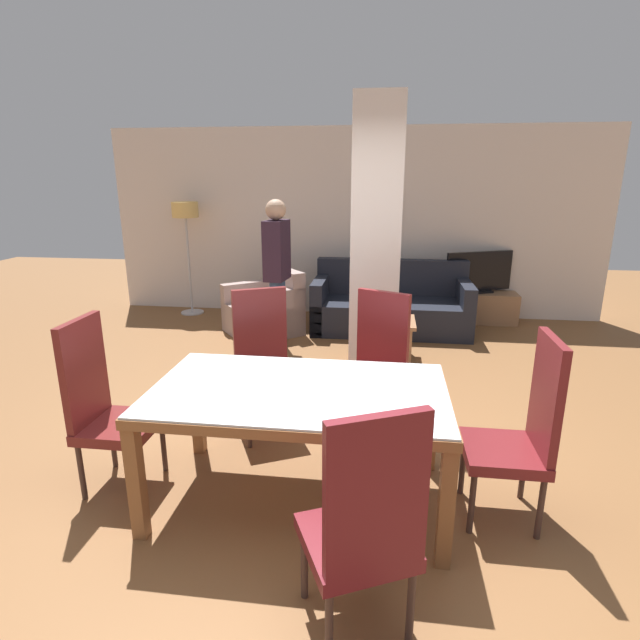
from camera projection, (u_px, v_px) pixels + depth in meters
name	position (u px, v px, depth m)	size (l,w,h in m)	color
ground_plane	(300.00, 498.00, 3.25)	(18.00, 18.00, 0.00)	brown
back_wall	(353.00, 223.00, 7.31)	(7.20, 0.09, 2.70)	silver
divider_pillar	(376.00, 253.00, 4.52)	(0.44, 0.32, 2.70)	silver
dining_table	(299.00, 409.00, 3.08)	(1.81, 1.04, 0.78)	brown
dining_chair_near_right	(365.00, 524.00, 2.12)	(0.61, 0.61, 1.16)	maroon
dining_chair_far_left	(264.00, 360.00, 4.02)	(0.62, 0.62, 1.16)	maroon
dining_chair_head_left	(104.00, 403.00, 3.25)	(0.46, 0.46, 1.16)	maroon
dining_chair_head_right	(523.00, 428.00, 2.92)	(0.46, 0.46, 1.16)	maroon
dining_chair_far_right	(376.00, 364.00, 3.93)	(0.61, 0.61, 1.16)	maroon
sofa	(391.00, 308.00, 6.75)	(2.07, 0.94, 0.91)	black
armchair	(266.00, 311.00, 6.62)	(1.17, 1.17, 0.84)	gray
coffee_table	(383.00, 339.00, 5.68)	(0.71, 0.56, 0.46)	#966744
bottle	(396.00, 314.00, 5.47)	(0.06, 0.06, 0.28)	#4C2D14
tv_stand	(476.00, 307.00, 7.13)	(1.12, 0.40, 0.43)	#9D6E4B
tv_screen	(479.00, 273.00, 6.99)	(0.95, 0.45, 0.58)	black
floor_lamp	(186.00, 220.00, 7.26)	(0.38, 0.38, 1.66)	#B7B7BC
standing_person	(277.00, 265.00, 5.76)	(0.26, 0.40, 1.77)	navy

